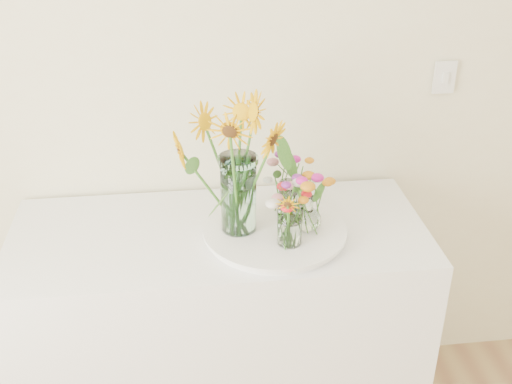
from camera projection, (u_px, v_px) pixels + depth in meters
counter at (222, 334)px, 2.36m from camera, size 1.40×0.60×0.90m
tray at (275, 233)px, 2.11m from camera, size 0.45×0.45×0.02m
mason_jar at (239, 194)px, 2.04m from camera, size 0.15×0.15×0.27m
sunflower_bouquet at (238, 166)px, 2.00m from camera, size 0.78×0.78×0.47m
small_vase_a at (290, 226)px, 2.00m from camera, size 0.09×0.09×0.14m
wildflower_posy_a at (290, 213)px, 1.98m from camera, size 0.18×0.18×0.23m
small_vase_b at (308, 213)px, 2.08m from camera, size 0.09×0.09×0.12m
wildflower_posy_b at (309, 201)px, 2.06m from camera, size 0.20×0.20×0.21m
small_vase_c at (288, 197)px, 2.19m from camera, size 0.08×0.08×0.11m
wildflower_posy_c at (289, 185)px, 2.17m from camera, size 0.20×0.20×0.20m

